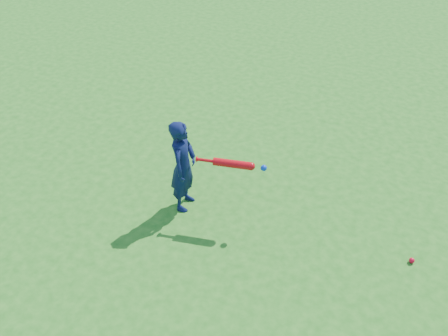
% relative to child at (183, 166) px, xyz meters
% --- Properties ---
extents(ground, '(80.00, 80.00, 0.00)m').
position_rel_child_xyz_m(ground, '(-0.16, 0.25, -0.61)').
color(ground, '#22711B').
rests_on(ground, ground).
extents(child, '(0.33, 0.47, 1.22)m').
position_rel_child_xyz_m(child, '(0.00, 0.00, 0.00)').
color(child, '#0D1640').
rests_on(child, ground).
extents(ground_ball_red, '(0.06, 0.06, 0.06)m').
position_rel_child_xyz_m(ground_ball_red, '(2.75, 0.11, -0.58)').
color(ground_ball_red, red).
rests_on(ground_ball_red, ground).
extents(bat_swing, '(0.82, 0.21, 0.09)m').
position_rel_child_xyz_m(bat_swing, '(0.64, 0.07, 0.17)').
color(bat_swing, red).
rests_on(bat_swing, ground).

